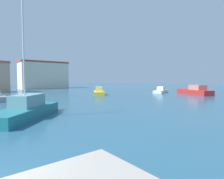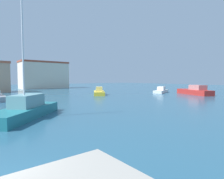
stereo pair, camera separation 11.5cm
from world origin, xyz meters
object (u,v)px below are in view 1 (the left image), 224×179
object	(u,v)px
sailboat_teal_far_right	(26,109)
motorboat_white_distant_north	(161,91)
motorboat_red_behind_lamppost	(195,91)
motorboat_yellow_near_pier	(99,92)

from	to	relation	value
sailboat_teal_far_right	motorboat_white_distant_north	xyz separation A→B (m)	(28.57, 9.08, -0.18)
sailboat_teal_far_right	motorboat_red_behind_lamppost	bearing A→B (deg)	4.52
sailboat_teal_far_right	motorboat_yellow_near_pier	world-z (taller)	sailboat_teal_far_right
motorboat_red_behind_lamppost	motorboat_white_distant_north	distance (m)	6.82
motorboat_white_distant_north	motorboat_yellow_near_pier	world-z (taller)	motorboat_yellow_near_pier
sailboat_teal_far_right	motorboat_red_behind_lamppost	world-z (taller)	sailboat_teal_far_right
motorboat_yellow_near_pier	motorboat_white_distant_north	bearing A→B (deg)	-17.17
sailboat_teal_far_right	motorboat_yellow_near_pier	bearing A→B (deg)	39.91
motorboat_red_behind_lamppost	motorboat_yellow_near_pier	xyz separation A→B (m)	(-13.90, 10.75, -0.20)
sailboat_teal_far_right	motorboat_red_behind_lamppost	xyz separation A→B (m)	(29.54, 2.33, 0.04)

